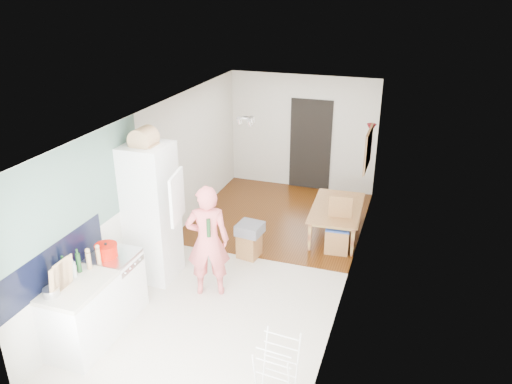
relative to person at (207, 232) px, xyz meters
The scene contains 32 objects.
room_shell 1.01m from the person, 73.01° to the left, with size 3.20×7.00×2.50m, color silver, non-canonical shape.
floor 1.41m from the person, 73.01° to the left, with size 3.20×7.00×0.01m, color beige.
wood_floor_overlay 2.98m from the person, 84.11° to the left, with size 3.20×3.30×0.01m, color #572A0C.
sage_wall_panel 1.88m from the person, 140.90° to the right, with size 0.02×3.00×1.30m, color slate.
tile_splashback 2.07m from the person, 128.89° to the right, with size 0.02×1.90×0.50m, color black.
doorway_recess 4.45m from the person, 83.70° to the left, with size 0.90×0.04×2.00m, color black.
base_cabinet 1.99m from the person, 122.19° to the right, with size 0.60×0.90×0.86m, color white.
worktop 1.90m from the person, 122.19° to the right, with size 0.62×0.92×0.06m, color beige.
range_cooker 1.44m from the person, 139.71° to the right, with size 0.60×0.60×0.88m, color white.
cooker_top 1.33m from the person, 139.71° to the right, with size 0.60×0.60×0.04m, color silver.
fridge_housing 1.00m from the person, behind, with size 0.66×0.66×2.15m, color white.
fridge_door 0.67m from the person, 159.63° to the right, with size 0.56×0.04×0.70m, color white.
fridge_interior 0.88m from the person, 166.46° to the left, with size 0.02×0.52×0.66m, color white.
pinboard 3.44m from the person, 56.68° to the left, with size 0.03×0.90×0.70m, color tan.
pinboard_frame 3.44m from the person, 56.90° to the left, with size 0.01×0.94×0.74m, color #AD8544.
wall_sconce 4.01m from the person, 62.37° to the left, with size 0.18×0.18×0.16m, color maroon.
person is the anchor object (origin of this frame).
dining_table 2.93m from the person, 58.18° to the left, with size 1.34×0.75×0.47m, color #AD8544.
dining_chair 2.47m from the person, 48.79° to the left, with size 0.39×0.39×0.94m, color #AD8544, non-canonical shape.
stool 1.42m from the person, 79.23° to the left, with size 0.33×0.33×0.43m, color #AD8544, non-canonical shape.
grey_drape 1.28m from the person, 78.63° to the left, with size 0.40×0.40×0.18m, color slate.
drying_rack 2.34m from the person, 47.47° to the right, with size 0.40×0.36×0.77m, color white, non-canonical shape.
bread_bin 1.58m from the person, behind, with size 0.35×0.33×0.19m, color tan, non-canonical shape.
red_casserole 1.39m from the person, 138.97° to the right, with size 0.30×0.30×0.17m, color red.
steel_pan 2.21m from the person, 121.15° to the right, with size 0.19×0.19×0.10m, color silver.
held_bottle 0.20m from the person, 57.72° to the right, with size 0.06×0.06×0.27m, color #173C1A.
bottle_a 1.99m from the person, 125.20° to the right, with size 0.07×0.07×0.30m, color #173C1A.
bottle_b 1.78m from the person, 130.48° to the right, with size 0.06×0.06×0.26m, color #173C1A.
bottle_c 1.87m from the person, 128.30° to the right, with size 0.08×0.08×0.20m, color silver.
pepper_mill_front 1.65m from the person, 131.02° to the right, with size 0.06×0.06×0.23m, color tan.
pepper_mill_back 1.52m from the person, 133.84° to the right, with size 0.06×0.06×0.21m, color tan.
chopping_boards 2.08m from the person, 121.19° to the right, with size 0.04×0.31×0.41m, color tan, non-canonical shape.
Camera 1 is at (2.37, -6.68, 4.31)m, focal length 35.00 mm.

